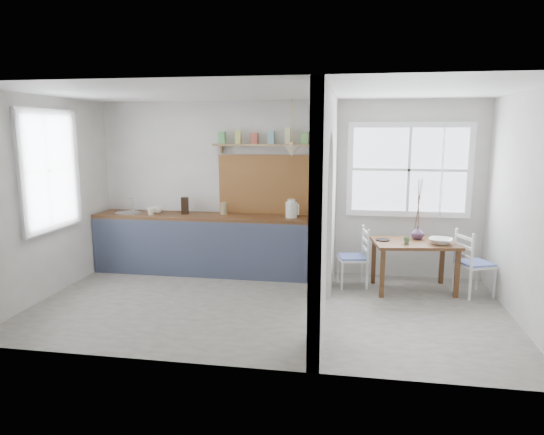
% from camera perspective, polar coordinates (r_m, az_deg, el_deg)
% --- Properties ---
extents(floor, '(5.80, 3.20, 0.01)m').
position_cam_1_polar(floor, '(6.13, -0.56, -10.40)').
color(floor, gray).
rests_on(floor, ground).
extents(ceiling, '(5.80, 3.20, 0.01)m').
position_cam_1_polar(ceiling, '(5.76, -0.60, 14.61)').
color(ceiling, silver).
rests_on(ceiling, walls).
extents(walls, '(5.81, 3.21, 2.60)m').
position_cam_1_polar(walls, '(5.81, -0.58, 1.71)').
color(walls, silver).
rests_on(walls, floor).
extents(partition, '(0.12, 3.20, 2.60)m').
position_cam_1_polar(partition, '(5.76, 6.40, 3.10)').
color(partition, silver).
rests_on(partition, floor).
extents(kitchen_window, '(0.10, 1.16, 1.50)m').
position_cam_1_polar(kitchen_window, '(6.87, -24.95, 5.02)').
color(kitchen_window, white).
rests_on(kitchen_window, walls).
extents(nook_window, '(1.76, 0.10, 1.30)m').
position_cam_1_polar(nook_window, '(7.28, 15.81, 5.41)').
color(nook_window, white).
rests_on(nook_window, walls).
extents(counter, '(3.50, 0.60, 0.90)m').
position_cam_1_polar(counter, '(7.49, -7.32, -3.02)').
color(counter, brown).
rests_on(counter, floor).
extents(sink, '(0.40, 0.40, 0.02)m').
position_cam_1_polar(sink, '(7.86, -16.56, 0.47)').
color(sink, silver).
rests_on(sink, counter).
extents(backsplash, '(1.65, 0.03, 0.90)m').
position_cam_1_polar(backsplash, '(7.37, -0.00, 3.89)').
color(backsplash, brown).
rests_on(backsplash, walls).
extents(shelf, '(1.75, 0.20, 0.21)m').
position_cam_1_polar(shelf, '(7.25, -0.12, 8.95)').
color(shelf, olive).
rests_on(shelf, walls).
extents(pendant_lamp, '(0.26, 0.26, 0.16)m').
position_cam_1_polar(pendant_lamp, '(6.86, 2.36, 7.86)').
color(pendant_lamp, beige).
rests_on(pendant_lamp, ceiling).
extents(utensil_rail, '(0.02, 0.50, 0.02)m').
position_cam_1_polar(utensil_rail, '(6.60, 6.03, 3.98)').
color(utensil_rail, silver).
rests_on(utensil_rail, partition).
extents(dining_table, '(1.18, 0.88, 0.68)m').
position_cam_1_polar(dining_table, '(6.90, 16.30, -5.49)').
color(dining_table, brown).
rests_on(dining_table, floor).
extents(chair_left, '(0.45, 0.45, 0.84)m').
position_cam_1_polar(chair_left, '(6.88, 9.47, -4.59)').
color(chair_left, white).
rests_on(chair_left, floor).
extents(chair_right, '(0.52, 0.52, 0.88)m').
position_cam_1_polar(chair_right, '(6.94, 22.76, -4.95)').
color(chair_right, white).
rests_on(chair_right, floor).
extents(kettle, '(0.27, 0.25, 0.27)m').
position_cam_1_polar(kettle, '(7.09, 2.30, 1.09)').
color(kettle, white).
rests_on(kettle, counter).
extents(mug_a, '(0.12, 0.12, 0.11)m').
position_cam_1_polar(mug_a, '(7.54, -14.06, 0.69)').
color(mug_a, white).
rests_on(mug_a, counter).
extents(mug_b, '(0.17, 0.17, 0.11)m').
position_cam_1_polar(mug_b, '(7.68, -13.34, 0.89)').
color(mug_b, white).
rests_on(mug_b, counter).
extents(knife_block, '(0.16, 0.19, 0.25)m').
position_cam_1_polar(knife_block, '(7.56, -10.22, 1.39)').
color(knife_block, '#422A1A').
rests_on(knife_block, counter).
extents(jar, '(0.15, 0.15, 0.18)m').
position_cam_1_polar(jar, '(7.40, -5.70, 1.07)').
color(jar, '#948158').
rests_on(jar, counter).
extents(towel_magenta, '(0.02, 0.03, 0.56)m').
position_cam_1_polar(towel_magenta, '(6.91, 5.64, -5.67)').
color(towel_magenta, '#AB1142').
rests_on(towel_magenta, counter).
extents(towel_orange, '(0.02, 0.03, 0.47)m').
position_cam_1_polar(towel_orange, '(6.86, 5.60, -6.00)').
color(towel_orange, orange).
rests_on(towel_orange, counter).
extents(bowl, '(0.37, 0.37, 0.07)m').
position_cam_1_polar(bowl, '(6.79, 19.24, -2.63)').
color(bowl, white).
rests_on(bowl, dining_table).
extents(table_cup, '(0.09, 0.09, 0.08)m').
position_cam_1_polar(table_cup, '(6.65, 15.56, -2.64)').
color(table_cup, '#46774B').
rests_on(table_cup, dining_table).
extents(plate, '(0.21, 0.21, 0.02)m').
position_cam_1_polar(plate, '(6.79, 12.89, -2.57)').
color(plate, black).
rests_on(plate, dining_table).
extents(vase, '(0.19, 0.19, 0.18)m').
position_cam_1_polar(vase, '(6.97, 16.76, -1.72)').
color(vase, '#4D3652').
rests_on(vase, dining_table).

